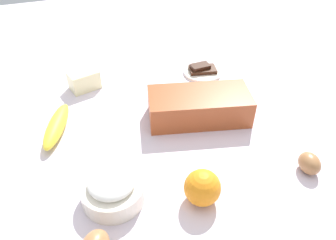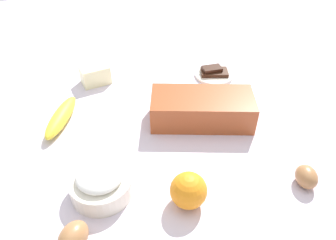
# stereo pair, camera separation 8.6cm
# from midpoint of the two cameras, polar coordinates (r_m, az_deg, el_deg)

# --- Properties ---
(ground_plane) EXTENTS (2.40, 2.40, 0.02)m
(ground_plane) POSITION_cam_midpoint_polar(r_m,az_deg,el_deg) (0.89, 2.76, -2.61)
(ground_plane) COLOR silver
(loaf_pan) EXTENTS (0.30, 0.19, 0.08)m
(loaf_pan) POSITION_cam_midpoint_polar(r_m,az_deg,el_deg) (0.91, 8.68, 1.96)
(loaf_pan) COLOR #9E4723
(loaf_pan) RESTS_ON ground_plane
(flour_bowl) EXTENTS (0.14, 0.14, 0.07)m
(flour_bowl) POSITION_cam_midpoint_polar(r_m,az_deg,el_deg) (0.72, -8.34, -10.94)
(flour_bowl) COLOR silver
(flour_bowl) RESTS_ON ground_plane
(banana) EXTENTS (0.11, 0.19, 0.04)m
(banana) POSITION_cam_midpoint_polar(r_m,az_deg,el_deg) (0.94, -15.75, 0.44)
(banana) COLOR yellow
(banana) RESTS_ON ground_plane
(orange_fruit) EXTENTS (0.08, 0.08, 0.08)m
(orange_fruit) POSITION_cam_midpoint_polar(r_m,az_deg,el_deg) (0.70, 7.22, -12.31)
(orange_fruit) COLOR orange
(orange_fruit) RESTS_ON ground_plane
(butter_block) EXTENTS (0.10, 0.08, 0.06)m
(butter_block) POSITION_cam_midpoint_polar(r_m,az_deg,el_deg) (1.09, -10.43, 7.74)
(butter_block) COLOR #F4EDB2
(butter_block) RESTS_ON ground_plane
(egg_near_butter) EXTENTS (0.08, 0.09, 0.05)m
(egg_near_butter) POSITION_cam_midpoint_polar(r_m,az_deg,el_deg) (0.66, -12.52, -19.63)
(egg_near_butter) COLOR #A06B41
(egg_near_butter) RESTS_ON ground_plane
(egg_beside_bowl) EXTENTS (0.06, 0.07, 0.05)m
(egg_beside_bowl) POSITION_cam_midpoint_polar(r_m,az_deg,el_deg) (0.82, 25.93, -9.06)
(egg_beside_bowl) COLOR #A06B41
(egg_beside_bowl) RESTS_ON ground_plane
(chocolate_plate) EXTENTS (0.13, 0.13, 0.03)m
(chocolate_plate) POSITION_cam_midpoint_polar(r_m,az_deg,el_deg) (1.13, 10.23, 7.93)
(chocolate_plate) COLOR silver
(chocolate_plate) RESTS_ON ground_plane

